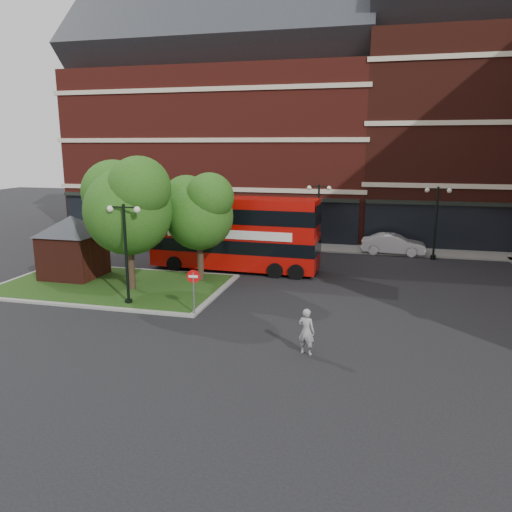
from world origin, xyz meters
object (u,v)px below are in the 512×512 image
(woman, at_px, (306,331))
(car_white, at_px, (393,244))
(car_silver, at_px, (256,241))
(bus, at_px, (234,229))

(woman, height_order, car_white, woman)
(woman, height_order, car_silver, woman)
(woman, bearing_deg, car_silver, -53.08)
(woman, xyz_separation_m, car_silver, (-6.45, 18.00, -0.19))
(car_silver, bearing_deg, bus, 175.04)
(woman, bearing_deg, bus, -44.73)
(bus, bearing_deg, car_silver, 93.20)
(bus, height_order, woman, bus)
(bus, distance_m, car_white, 12.33)
(woman, relative_size, car_white, 0.40)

